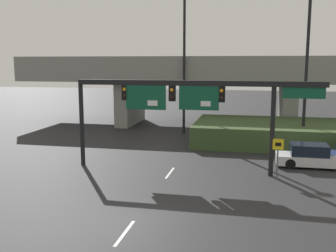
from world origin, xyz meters
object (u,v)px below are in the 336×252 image
(signal_gantry, at_px, (186,98))
(parked_sedan_near_right, at_px, (311,156))
(highway_light_pole_far, at_px, (184,55))
(highway_light_pole_near, at_px, (307,62))
(speed_limit_sign, at_px, (278,153))

(signal_gantry, distance_m, parked_sedan_near_right, 9.03)
(signal_gantry, bearing_deg, highway_light_pole_far, 100.41)
(highway_light_pole_near, xyz_separation_m, highway_light_pole_far, (-10.25, 4.60, 0.58))
(speed_limit_sign, bearing_deg, parked_sedan_near_right, 56.36)
(signal_gantry, xyz_separation_m, parked_sedan_near_right, (7.70, 2.71, -3.86))
(signal_gantry, relative_size, parked_sedan_near_right, 3.40)
(highway_light_pole_near, bearing_deg, parked_sedan_near_right, -91.58)
(signal_gantry, relative_size, speed_limit_sign, 6.18)
(signal_gantry, height_order, highway_light_pole_near, highway_light_pole_near)
(highway_light_pole_near, relative_size, parked_sedan_near_right, 2.86)
(highway_light_pole_near, distance_m, parked_sedan_near_right, 8.31)
(speed_limit_sign, xyz_separation_m, parked_sedan_near_right, (2.28, 3.42, -0.91))
(signal_gantry, bearing_deg, parked_sedan_near_right, 19.36)
(highway_light_pole_near, xyz_separation_m, parked_sedan_near_right, (-0.16, -5.73, -6.01))
(speed_limit_sign, height_order, parked_sedan_near_right, speed_limit_sign)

